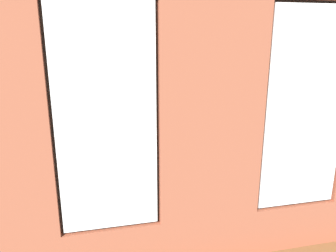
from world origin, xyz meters
name	(u,v)px	position (x,y,z in m)	size (l,w,h in m)	color
ground_plane	(163,177)	(0.00, 0.00, -0.05)	(6.46, 5.55, 0.10)	brown
brick_wall_with_windows	(211,135)	(0.00, 2.39, 1.49)	(5.86, 0.30, 3.06)	#9E5138
couch_by_window	(175,206)	(0.21, 1.75, 0.33)	(1.88, 0.87, 0.80)	black
couch_left	(295,162)	(-2.23, 0.74, 0.33)	(1.01, 1.81, 0.80)	black
coffee_table	(161,152)	(-0.02, -0.23, 0.35)	(1.38, 0.81, 0.40)	tan
cup_ceramic	(151,147)	(0.15, -0.33, 0.45)	(0.08, 0.08, 0.09)	#B23D38
table_plant_small	(140,147)	(0.39, -0.11, 0.53)	(0.16, 0.16, 0.24)	#47423D
remote_black	(179,146)	(-0.40, -0.37, 0.41)	(0.05, 0.17, 0.02)	black
media_console	(7,185)	(2.58, 0.31, 0.23)	(1.30, 0.42, 0.46)	black
tv_flatscreen	(2,150)	(2.58, 0.31, 0.80)	(1.00, 0.20, 0.68)	black
potted_plant_by_left_couch	(241,143)	(-1.83, -0.59, 0.28)	(0.26, 0.26, 0.43)	gray
potted_plant_near_tv	(30,199)	(2.03, 1.41, 0.48)	(0.57, 0.57, 0.73)	gray
potted_plant_mid_room_small	(188,136)	(-0.75, -0.91, 0.42)	(0.40, 0.40, 0.62)	gray
potted_plant_beside_window_right	(15,200)	(2.10, 1.85, 0.71)	(0.80, 0.80, 1.05)	#9E5638
potted_plant_foreground_right	(41,123)	(2.28, -1.73, 0.68)	(0.99, 0.91, 1.20)	gray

